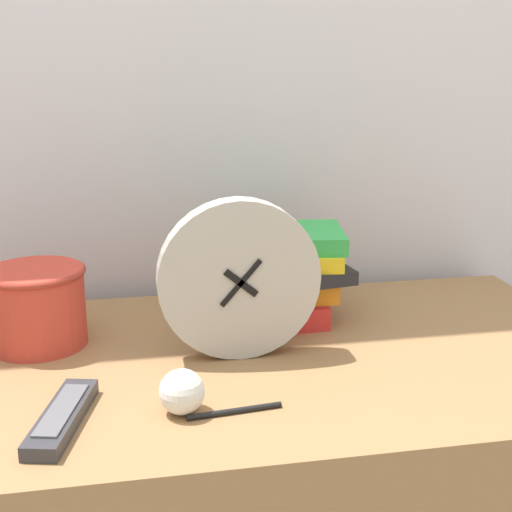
# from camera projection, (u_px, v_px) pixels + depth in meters

# --- Properties ---
(wall_back) EXTENTS (6.00, 0.04, 2.40)m
(wall_back) POSITION_uv_depth(u_px,v_px,m) (185.00, 50.00, 1.38)
(wall_back) COLOR silver
(wall_back) RESTS_ON ground_plane
(desk_clock) EXTENTS (0.26, 0.04, 0.26)m
(desk_clock) POSITION_uv_depth(u_px,v_px,m) (239.00, 279.00, 1.11)
(desk_clock) COLOR #B7B2A8
(desk_clock) RESTS_ON desk
(book_stack) EXTENTS (0.25, 0.22, 0.16)m
(book_stack) POSITION_uv_depth(u_px,v_px,m) (277.00, 272.00, 1.29)
(book_stack) COLOR red
(book_stack) RESTS_ON desk
(basket) EXTENTS (0.17, 0.17, 0.13)m
(basket) POSITION_uv_depth(u_px,v_px,m) (36.00, 304.00, 1.17)
(basket) COLOR #C63D2D
(basket) RESTS_ON desk
(tv_remote) EXTENTS (0.09, 0.19, 0.02)m
(tv_remote) POSITION_uv_depth(u_px,v_px,m) (62.00, 417.00, 0.93)
(tv_remote) COLOR #333338
(tv_remote) RESTS_ON desk
(crumpled_paper_ball) EXTENTS (0.06, 0.06, 0.06)m
(crumpled_paper_ball) POSITION_uv_depth(u_px,v_px,m) (182.00, 392.00, 0.96)
(crumpled_paper_ball) COLOR white
(crumpled_paper_ball) RESTS_ON desk
(pen) EXTENTS (0.13, 0.02, 0.01)m
(pen) POSITION_uv_depth(u_px,v_px,m) (235.00, 411.00, 0.96)
(pen) COLOR black
(pen) RESTS_ON desk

